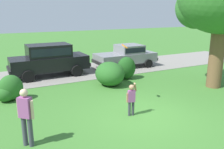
{
  "coord_description": "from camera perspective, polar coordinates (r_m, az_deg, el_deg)",
  "views": [
    {
      "loc": [
        -4.87,
        -6.79,
        3.81
      ],
      "look_at": [
        -0.21,
        2.31,
        1.1
      ],
      "focal_mm": 38.33,
      "sensor_mm": 36.0,
      "label": 1
    }
  ],
  "objects": [
    {
      "name": "frisbee",
      "position": [
        9.59,
        3.05,
        6.75
      ],
      "size": [
        0.3,
        0.28,
        0.23
      ],
      "color": "orange"
    },
    {
      "name": "shrub_centre_left",
      "position": [
        12.64,
        -0.46,
        0.12
      ],
      "size": [
        1.49,
        1.74,
        1.26
      ],
      "color": "#286023",
      "rests_on": "ground"
    },
    {
      "name": "oak_tree_large",
      "position": [
        13.26,
        25.1,
        15.7
      ],
      "size": [
        4.71,
        4.28,
        6.35
      ],
      "color": "brown",
      "rests_on": "ground"
    },
    {
      "name": "adult_onlooker",
      "position": [
        7.27,
        -19.86,
        -8.96
      ],
      "size": [
        0.41,
        0.41,
        1.74
      ],
      "color": "#3F3F4C",
      "rests_on": "ground"
    },
    {
      "name": "shrub_centre",
      "position": [
        13.8,
        3.43,
        1.56
      ],
      "size": [
        1.11,
        0.92,
        1.29
      ],
      "color": "#1E511C",
      "rests_on": "ground"
    },
    {
      "name": "driveway_strip",
      "position": [
        15.66,
        -8.16,
        0.65
      ],
      "size": [
        28.0,
        4.4,
        0.02
      ],
      "primitive_type": "cube",
      "color": "gray",
      "rests_on": "ground"
    },
    {
      "name": "parked_sedan",
      "position": [
        16.78,
        3.48,
        4.65
      ],
      "size": [
        4.41,
        2.11,
        1.56
      ],
      "color": "gray",
      "rests_on": "ground"
    },
    {
      "name": "child_thrower",
      "position": [
        8.93,
        4.65,
        -5.47
      ],
      "size": [
        0.47,
        0.23,
        1.29
      ],
      "color": "#383842",
      "rests_on": "ground"
    },
    {
      "name": "ground_plane",
      "position": [
        9.18,
        7.89,
        -9.81
      ],
      "size": [
        80.0,
        80.0,
        0.0
      ],
      "primitive_type": "plane",
      "color": "#3D752D"
    },
    {
      "name": "parked_suv",
      "position": [
        14.85,
        -14.78,
        3.75
      ],
      "size": [
        4.71,
        2.13,
        1.92
      ],
      "color": "black",
      "rests_on": "ground"
    },
    {
      "name": "shrub_near_tree",
      "position": [
        11.36,
        -23.33,
        -3.32
      ],
      "size": [
        1.16,
        0.88,
        1.14
      ],
      "color": "#286023",
      "rests_on": "ground"
    }
  ]
}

